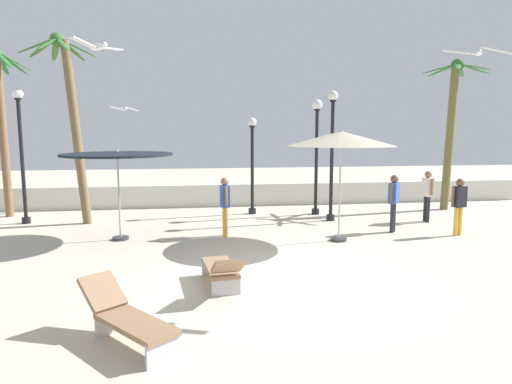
{
  "coord_description": "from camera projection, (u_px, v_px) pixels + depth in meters",
  "views": [
    {
      "loc": [
        -1.74,
        -8.82,
        3.07
      ],
      "look_at": [
        0.0,
        3.32,
        1.4
      ],
      "focal_mm": 31.91,
      "sensor_mm": 36.0,
      "label": 1
    }
  ],
  "objects": [
    {
      "name": "seagull_2",
      "position": [
        124.0,
        109.0,
        17.32
      ],
      "size": [
        1.02,
        0.86,
        0.15
      ],
      "color": "white"
    },
    {
      "name": "palm_tree_0",
      "position": [
        1.0,
        112.0,
        15.79
      ],
      "size": [
        2.44,
        2.44,
        5.87
      ],
      "color": "brown",
      "rests_on": "ground_plane"
    },
    {
      "name": "guest_2",
      "position": [
        225.0,
        201.0,
        13.14
      ],
      "size": [
        0.27,
        0.56,
        1.72
      ],
      "color": "gold",
      "rests_on": "ground_plane"
    },
    {
      "name": "seagull_1",
      "position": [
        479.0,
        52.0,
        8.24
      ],
      "size": [
        1.13,
        0.71,
        0.2
      ],
      "color": "white"
    },
    {
      "name": "patio_umbrella_1",
      "position": [
        117.0,
        158.0,
        12.54
      ],
      "size": [
        3.03,
        3.03,
        2.53
      ],
      "color": "#333338",
      "rests_on": "ground_plane"
    },
    {
      "name": "boundary_wall",
      "position": [
        235.0,
        195.0,
        18.55
      ],
      "size": [
        25.2,
        0.3,
        0.89
      ],
      "primitive_type": "cube",
      "color": "silver",
      "rests_on": "ground_plane"
    },
    {
      "name": "ground_plane",
      "position": [
        279.0,
        281.0,
        9.31
      ],
      "size": [
        56.0,
        56.0,
        0.0
      ],
      "primitive_type": "plane",
      "color": "beige"
    },
    {
      "name": "guest_3",
      "position": [
        459.0,
        201.0,
        13.23
      ],
      "size": [
        0.55,
        0.32,
        1.68
      ],
      "color": "gold",
      "rests_on": "ground_plane"
    },
    {
      "name": "lamp_post_0",
      "position": [
        317.0,
        144.0,
        16.4
      ],
      "size": [
        0.37,
        0.37,
        4.16
      ],
      "color": "black",
      "rests_on": "ground_plane"
    },
    {
      "name": "lounge_chair_1",
      "position": [
        222.0,
        268.0,
        8.85
      ],
      "size": [
        0.75,
        1.91,
        0.83
      ],
      "color": "#B7B7BC",
      "rests_on": "ground_plane"
    },
    {
      "name": "palm_tree_2",
      "position": [
        452.0,
        118.0,
        17.3
      ],
      "size": [
        2.66,
        2.49,
        5.74
      ],
      "color": "brown",
      "rests_on": "ground_plane"
    },
    {
      "name": "patio_umbrella_2",
      "position": [
        341.0,
        139.0,
        12.35
      ],
      "size": [
        2.97,
        2.97,
        3.1
      ],
      "color": "#333338",
      "rests_on": "ground_plane"
    },
    {
      "name": "lamp_post_3",
      "position": [
        332.0,
        147.0,
        15.24
      ],
      "size": [
        0.34,
        0.34,
        4.37
      ],
      "color": "black",
      "rests_on": "ground_plane"
    },
    {
      "name": "palm_tree_1",
      "position": [
        71.0,
        108.0,
        14.54
      ],
      "size": [
        2.34,
        2.3,
        6.1
      ],
      "color": "brown",
      "rests_on": "ground_plane"
    },
    {
      "name": "guest_1",
      "position": [
        394.0,
        197.0,
        13.66
      ],
      "size": [
        0.42,
        0.44,
        1.75
      ],
      "color": "#26262D",
      "rests_on": "ground_plane"
    },
    {
      "name": "lounge_chair_0",
      "position": [
        126.0,
        316.0,
        6.59
      ],
      "size": [
        1.62,
        1.8,
        0.84
      ],
      "color": "#B7B7BC",
      "rests_on": "ground_plane"
    },
    {
      "name": "guest_0",
      "position": [
        428.0,
        191.0,
        15.22
      ],
      "size": [
        0.28,
        0.56,
        1.72
      ],
      "color": "#26262D",
      "rests_on": "ground_plane"
    },
    {
      "name": "seagull_0",
      "position": [
        98.0,
        46.0,
        8.15
      ],
      "size": [
        0.78,
        1.08,
        0.15
      ],
      "color": "white"
    },
    {
      "name": "lamp_post_1",
      "position": [
        21.0,
        143.0,
        14.75
      ],
      "size": [
        0.36,
        0.36,
        4.42
      ],
      "color": "black",
      "rests_on": "ground_plane"
    },
    {
      "name": "lamp_post_2",
      "position": [
        252.0,
        161.0,
        16.58
      ],
      "size": [
        0.31,
        0.31,
        3.51
      ],
      "color": "black",
      "rests_on": "ground_plane"
    }
  ]
}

